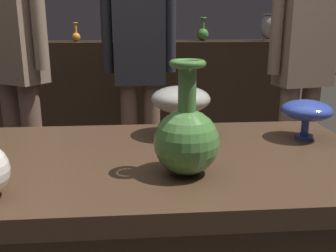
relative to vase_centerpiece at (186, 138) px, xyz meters
The scene contains 12 objects.
back_display_shelf 2.36m from the vase_centerpiece, 91.87° to the left, with size 2.60×0.40×0.99m.
vase_centerpiece is the anchor object (origin of this frame).
vase_left_accent 0.47m from the vase_centerpiece, 31.50° to the left, with size 0.15×0.15×0.12m.
vase_right_accent 0.31m from the vase_centerpiece, 85.99° to the left, with size 0.18×0.18×0.16m.
shelf_vase_center 2.30m from the vase_centerpiece, 91.90° to the left, with size 0.07×0.07×0.14m.
shelf_vase_far_left 2.54m from the vase_centerpiece, 116.17° to the left, with size 0.10×0.10×0.34m.
shelf_vase_left 2.42m from the vase_centerpiece, 104.26° to the left, with size 0.07×0.07×0.15m.
shelf_vase_far_right 2.47m from the vase_centerpiece, 66.98° to the left, with size 0.13×0.13×0.22m.
shelf_vase_right 2.43m from the vase_centerpiece, 79.45° to the left, with size 0.10×0.10×0.19m.
visitor_center_back 1.62m from the vase_centerpiece, 93.34° to the left, with size 0.47×0.19×1.53m.
visitor_near_left 1.49m from the vase_centerpiece, 120.83° to the left, with size 0.40×0.33×1.67m.
visitor_near_right 1.64m from the vase_centerpiece, 57.14° to the left, with size 0.46×0.24×1.56m.
Camera 1 is at (-0.04, -0.96, 1.15)m, focal length 40.32 mm.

